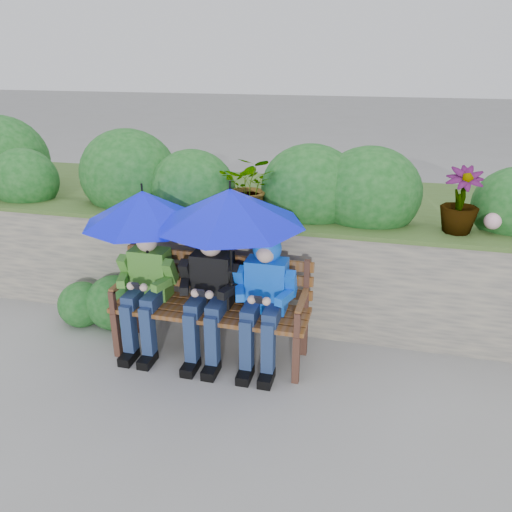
% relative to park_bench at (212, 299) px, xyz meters
% --- Properties ---
extents(ground, '(60.00, 60.00, 0.00)m').
position_rel_park_bench_xyz_m(ground, '(0.39, -0.13, -0.50)').
color(ground, gray).
rests_on(ground, ground).
extents(garden_backdrop, '(8.02, 2.87, 1.86)m').
position_rel_park_bench_xyz_m(garden_backdrop, '(0.36, 1.46, 0.15)').
color(garden_backdrop, '#5F5C58').
rests_on(garden_backdrop, ground).
extents(park_bench, '(1.67, 0.49, 0.88)m').
position_rel_park_bench_xyz_m(park_bench, '(0.00, 0.00, 0.00)').
color(park_bench, '#42271D').
rests_on(park_bench, ground).
extents(boy_left, '(0.49, 0.57, 1.10)m').
position_rel_park_bench_xyz_m(boy_left, '(-0.56, -0.08, 0.11)').
color(boy_left, '#31681C').
rests_on(boy_left, ground).
extents(boy_middle, '(0.51, 0.59, 1.12)m').
position_rel_park_bench_xyz_m(boy_middle, '(0.00, -0.08, 0.12)').
color(boy_middle, black).
rests_on(boy_middle, ground).
extents(boy_right, '(0.50, 0.61, 1.11)m').
position_rel_park_bench_xyz_m(boy_right, '(0.47, -0.06, 0.16)').
color(boy_right, blue).
rests_on(boy_right, ground).
extents(umbrella_left, '(1.01, 1.01, 0.81)m').
position_rel_park_bench_xyz_m(umbrella_left, '(-0.54, -0.05, 0.79)').
color(umbrella_left, '#0810F0').
rests_on(umbrella_left, ground).
extents(umbrella_right, '(1.17, 1.17, 0.87)m').
position_rel_park_bench_xyz_m(umbrella_right, '(0.21, -0.10, 0.86)').
color(umbrella_right, '#0810F0').
rests_on(umbrella_right, ground).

